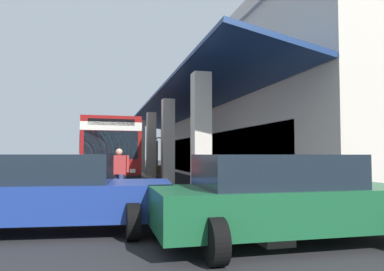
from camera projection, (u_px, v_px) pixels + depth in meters
ground at (227, 179)px, 21.58m from camera, size 120.00×120.00×0.00m
curb_strip at (146, 177)px, 22.39m from camera, size 34.47×0.50×0.12m
plaza_building at (287, 117)px, 24.94m from camera, size 29.03×16.32×7.94m
transit_bus at (103, 147)px, 20.65m from camera, size 11.33×3.20×3.34m
parked_sedan_green at (283, 198)px, 6.06m from camera, size 2.48×4.42×1.47m
parked_sedan_blue at (52, 192)px, 6.95m from camera, size 2.77×4.57×1.47m
pedestrian at (119, 171)px, 11.84m from camera, size 0.36×0.63×1.65m
potted_palm at (157, 165)px, 27.28m from camera, size 1.91×1.71×2.75m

